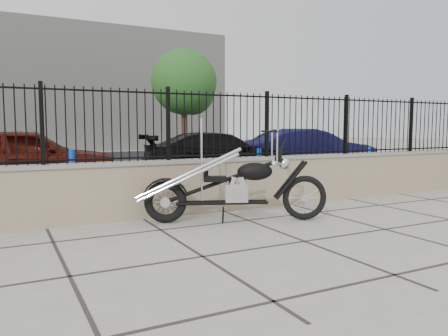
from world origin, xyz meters
TOP-DOWN VIEW (x-y plane):
  - ground_plane at (0.00, 0.00)m, footprint 90.00×90.00m
  - parking_lot at (0.00, 12.50)m, footprint 30.00×30.00m
  - retaining_wall at (0.00, 2.50)m, footprint 14.00×0.36m
  - iron_fence at (0.00, 2.50)m, footprint 14.00×0.08m
  - background_building at (0.00, 26.50)m, footprint 22.00×6.00m
  - chopper_motorcycle at (-0.27, 1.53)m, footprint 2.81×1.53m
  - car_red at (-2.99, 7.51)m, footprint 4.61×2.14m
  - car_black at (2.37, 7.17)m, footprint 4.93×2.56m
  - car_blue at (5.55, 6.96)m, footprint 4.67×2.40m
  - bollard_a at (-2.20, 5.22)m, footprint 0.14×0.14m
  - bollard_b at (2.50, 5.18)m, footprint 0.14×0.14m
  - bollard_c at (6.21, 4.96)m, footprint 0.15×0.15m
  - tree_right at (5.04, 16.61)m, footprint 3.38×3.38m

SIDE VIEW (x-z plane):
  - ground_plane at x=0.00m, z-range 0.00..0.00m
  - parking_lot at x=0.00m, z-range 0.00..0.00m
  - bollard_c at x=6.21m, z-range 0.00..0.94m
  - retaining_wall at x=0.00m, z-range 0.00..0.96m
  - bollard_b at x=2.50m, z-range 0.00..0.96m
  - bollard_a at x=-2.20m, z-range 0.00..1.05m
  - car_black at x=2.37m, z-range 0.00..1.37m
  - car_blue at x=5.55m, z-range 0.00..1.47m
  - car_red at x=-2.99m, z-range 0.00..1.53m
  - chopper_motorcycle at x=-0.27m, z-range 0.00..1.70m
  - iron_fence at x=0.00m, z-range 0.96..2.16m
  - tree_right at x=5.04m, z-range 1.14..6.84m
  - background_building at x=0.00m, z-range 0.00..8.00m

